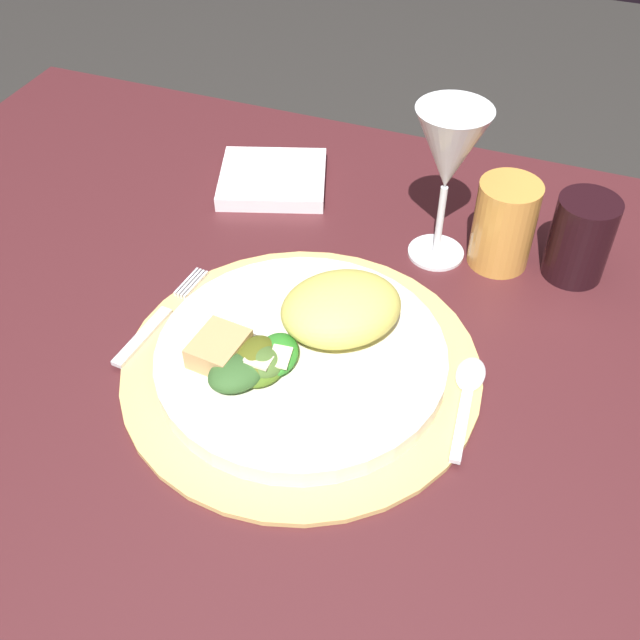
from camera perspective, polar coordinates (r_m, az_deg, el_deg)
The scene contains 12 objects.
dining_table at distance 0.82m, azimuth 2.69°, elevation -7.73°, with size 1.30×0.83×0.73m.
placemat at distance 0.73m, azimuth -1.40°, elevation -3.54°, with size 0.34×0.34×0.01m, color tan.
dinner_plate at distance 0.72m, azimuth -1.41°, elevation -2.84°, with size 0.27×0.27×0.02m, color silver.
pasta_serving at distance 0.71m, azimuth 1.60°, elevation 0.88°, with size 0.12×0.09×0.05m, color #D4CC5A.
salad_greens at distance 0.69m, azimuth -4.79°, elevation -3.28°, with size 0.08×0.10×0.02m.
bread_piece at distance 0.70m, azimuth -7.60°, elevation -2.15°, with size 0.05×0.04×0.02m, color tan.
fork at distance 0.78m, azimuth -12.09°, elevation 0.01°, with size 0.03×0.15×0.00m.
spoon at distance 0.71m, azimuth 11.05°, elevation -5.07°, with size 0.03×0.13×0.01m.
napkin at distance 0.96m, azimuth -3.57°, elevation 10.54°, with size 0.13×0.12×0.02m, color white.
wine_glass at distance 0.79m, azimuth 9.68°, elevation 12.22°, with size 0.08×0.08×0.18m.
amber_tumbler at distance 0.84m, azimuth 13.65°, elevation 6.99°, with size 0.07×0.07×0.10m, color gold.
dark_tumbler at distance 0.85m, azimuth 18.98°, elevation 5.83°, with size 0.06×0.06×0.09m, color black.
Camera 1 is at (0.14, -0.49, 1.27)m, focal length 42.60 mm.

